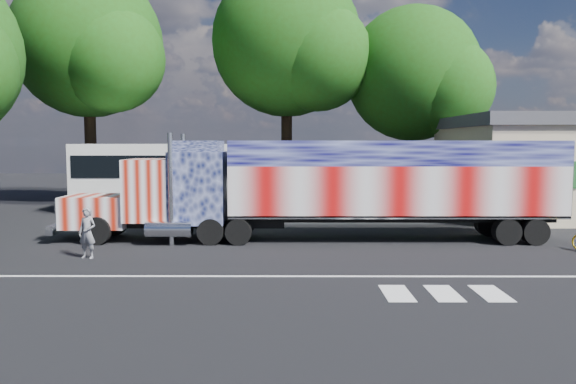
{
  "coord_description": "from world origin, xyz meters",
  "views": [
    {
      "loc": [
        0.07,
        -18.81,
        3.85
      ],
      "look_at": [
        0.0,
        3.0,
        1.9
      ],
      "focal_mm": 35.0,
      "sensor_mm": 36.0,
      "label": 1
    }
  ],
  "objects_px": {
    "woman": "(87,233)",
    "tree_nw_a": "(90,44)",
    "tree_n_mid": "(289,43)",
    "coach_bus": "(194,177)",
    "tree_ne_a": "(416,75)",
    "semi_truck": "(332,185)"
  },
  "relations": [
    {
      "from": "coach_bus",
      "to": "tree_nw_a",
      "type": "height_order",
      "value": "tree_nw_a"
    },
    {
      "from": "woman",
      "to": "tree_n_mid",
      "type": "xyz_separation_m",
      "value": [
        6.67,
        18.17,
        9.33
      ]
    },
    {
      "from": "tree_nw_a",
      "to": "tree_ne_a",
      "type": "xyz_separation_m",
      "value": [
        20.15,
        1.39,
        -1.69
      ]
    },
    {
      "from": "coach_bus",
      "to": "tree_ne_a",
      "type": "xyz_separation_m",
      "value": [
        13.18,
        5.56,
        6.17
      ]
    },
    {
      "from": "coach_bus",
      "to": "tree_n_mid",
      "type": "height_order",
      "value": "tree_n_mid"
    },
    {
      "from": "semi_truck",
      "to": "tree_nw_a",
      "type": "distance_m",
      "value": 20.33
    },
    {
      "from": "tree_ne_a",
      "to": "coach_bus",
      "type": "bearing_deg",
      "value": -157.13
    },
    {
      "from": "tree_n_mid",
      "to": "tree_nw_a",
      "type": "height_order",
      "value": "tree_n_mid"
    },
    {
      "from": "tree_n_mid",
      "to": "coach_bus",
      "type": "bearing_deg",
      "value": -130.73
    },
    {
      "from": "tree_ne_a",
      "to": "tree_n_mid",
      "type": "bearing_deg",
      "value": 176.92
    },
    {
      "from": "tree_nw_a",
      "to": "woman",
      "type": "bearing_deg",
      "value": -71.54
    },
    {
      "from": "coach_bus",
      "to": "woman",
      "type": "height_order",
      "value": "coach_bus"
    },
    {
      "from": "coach_bus",
      "to": "tree_nw_a",
      "type": "distance_m",
      "value": 11.3
    },
    {
      "from": "tree_n_mid",
      "to": "tree_nw_a",
      "type": "relative_size",
      "value": 1.04
    },
    {
      "from": "tree_n_mid",
      "to": "tree_ne_a",
      "type": "relative_size",
      "value": 1.21
    },
    {
      "from": "woman",
      "to": "tree_nw_a",
      "type": "bearing_deg",
      "value": 123.2
    },
    {
      "from": "woman",
      "to": "tree_nw_a",
      "type": "relative_size",
      "value": 0.12
    },
    {
      "from": "tree_n_mid",
      "to": "tree_ne_a",
      "type": "xyz_separation_m",
      "value": [
        8.02,
        -0.43,
        -2.07
      ]
    },
    {
      "from": "tree_n_mid",
      "to": "tree_ne_a",
      "type": "height_order",
      "value": "tree_n_mid"
    },
    {
      "from": "woman",
      "to": "tree_nw_a",
      "type": "height_order",
      "value": "tree_nw_a"
    },
    {
      "from": "tree_ne_a",
      "to": "woman",
      "type": "bearing_deg",
      "value": -129.63
    },
    {
      "from": "coach_bus",
      "to": "tree_ne_a",
      "type": "distance_m",
      "value": 15.58
    }
  ]
}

